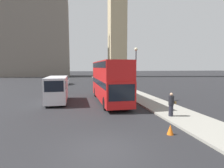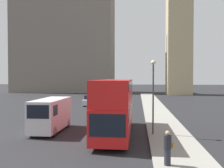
{
  "view_description": "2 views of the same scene",
  "coord_description": "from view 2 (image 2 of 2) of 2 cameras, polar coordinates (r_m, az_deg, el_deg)",
  "views": [
    {
      "loc": [
        -1.11,
        -7.37,
        3.71
      ],
      "look_at": [
        2.62,
        10.16,
        1.96
      ],
      "focal_mm": 28.0,
      "sensor_mm": 36.0,
      "label": 1
    },
    {
      "loc": [
        4.21,
        -8.48,
        4.48
      ],
      "look_at": [
        1.51,
        17.64,
        3.79
      ],
      "focal_mm": 40.0,
      "sensor_mm": 36.0,
      "label": 2
    }
  ],
  "objects": [
    {
      "name": "building_block_distant",
      "position": [
        78.82,
        -10.91,
        9.09
      ],
      "size": [
        30.17,
        11.31,
        36.29
      ],
      "color": "slate",
      "rests_on": "ground_plane"
    },
    {
      "name": "red_double_decker_bus",
      "position": [
        19.52,
        0.74,
        -4.63
      ],
      "size": [
        2.47,
        10.25,
        4.3
      ],
      "color": "red",
      "rests_on": "ground_plane"
    },
    {
      "name": "white_van",
      "position": [
        21.36,
        -13.86,
        -6.72
      ],
      "size": [
        1.99,
        5.5,
        2.69
      ],
      "color": "silver",
      "rests_on": "ground_plane"
    },
    {
      "name": "pedestrian",
      "position": [
        12.97,
        12.6,
        -14.09
      ],
      "size": [
        0.54,
        0.38,
        1.71
      ],
      "color": "#23232D",
      "rests_on": "sidewalk_strip"
    },
    {
      "name": "street_lamp",
      "position": [
        19.24,
        9.4,
        -0.34
      ],
      "size": [
        0.36,
        0.36,
        5.65
      ],
      "color": "#38383D",
      "rests_on": "sidewalk_strip"
    },
    {
      "name": "parked_sedan",
      "position": [
        40.58,
        -4.89,
        -3.82
      ],
      "size": [
        1.89,
        4.59,
        1.6
      ],
      "color": "silver",
      "rests_on": "ground_plane"
    }
  ]
}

